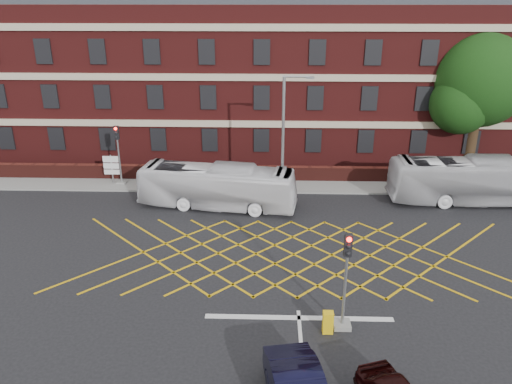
{
  "coord_description": "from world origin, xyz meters",
  "views": [
    {
      "loc": [
        -1.28,
        -21.17,
        12.9
      ],
      "look_at": [
        -1.98,
        1.5,
        3.73
      ],
      "focal_mm": 35.0,
      "sensor_mm": 36.0,
      "label": 1
    }
  ],
  "objects_px": {
    "bus_left": "(217,186)",
    "bus_right": "(474,181)",
    "traffic_light_far": "(120,161)",
    "street_lamp": "(283,165)",
    "traffic_light_near": "(345,290)",
    "deciduous_tree": "(479,87)",
    "direction_signs": "(111,166)",
    "utility_cabinet": "(328,322)"
  },
  "relations": [
    {
      "from": "deciduous_tree",
      "to": "traffic_light_near",
      "type": "bearing_deg",
      "value": -121.26
    },
    {
      "from": "deciduous_tree",
      "to": "traffic_light_far",
      "type": "xyz_separation_m",
      "value": [
        -25.92,
        -4.09,
        -4.57
      ]
    },
    {
      "from": "bus_left",
      "to": "traffic_light_near",
      "type": "distance_m",
      "value": 13.78
    },
    {
      "from": "traffic_light_near",
      "to": "utility_cabinet",
      "type": "distance_m",
      "value": 1.48
    },
    {
      "from": "bus_left",
      "to": "street_lamp",
      "type": "bearing_deg",
      "value": -78.37
    },
    {
      "from": "traffic_light_near",
      "to": "street_lamp",
      "type": "xyz_separation_m",
      "value": [
        -2.22,
        12.4,
        1.05
      ]
    },
    {
      "from": "street_lamp",
      "to": "direction_signs",
      "type": "xyz_separation_m",
      "value": [
        -12.09,
        3.55,
        -1.43
      ]
    },
    {
      "from": "bus_left",
      "to": "street_lamp",
      "type": "relative_size",
      "value": 1.21
    },
    {
      "from": "bus_right",
      "to": "traffic_light_far",
      "type": "relative_size",
      "value": 2.53
    },
    {
      "from": "traffic_light_near",
      "to": "traffic_light_far",
      "type": "bearing_deg",
      "value": 130.53
    },
    {
      "from": "bus_right",
      "to": "traffic_light_far",
      "type": "xyz_separation_m",
      "value": [
        -23.87,
        2.57,
        0.26
      ]
    },
    {
      "from": "deciduous_tree",
      "to": "traffic_light_near",
      "type": "relative_size",
      "value": 2.39
    },
    {
      "from": "deciduous_tree",
      "to": "street_lamp",
      "type": "bearing_deg",
      "value": -151.84
    },
    {
      "from": "bus_right",
      "to": "deciduous_tree",
      "type": "xyz_separation_m",
      "value": [
        2.05,
        6.66,
        4.83
      ]
    },
    {
      "from": "bus_left",
      "to": "bus_right",
      "type": "distance_m",
      "value": 16.62
    },
    {
      "from": "bus_left",
      "to": "bus_right",
      "type": "relative_size",
      "value": 0.93
    },
    {
      "from": "bus_left",
      "to": "traffic_light_far",
      "type": "xyz_separation_m",
      "value": [
        -7.3,
        3.83,
        0.37
      ]
    },
    {
      "from": "bus_right",
      "to": "deciduous_tree",
      "type": "bearing_deg",
      "value": -16.93
    },
    {
      "from": "bus_left",
      "to": "direction_signs",
      "type": "height_order",
      "value": "bus_left"
    },
    {
      "from": "direction_signs",
      "to": "street_lamp",
      "type": "bearing_deg",
      "value": -16.36
    },
    {
      "from": "bus_right",
      "to": "street_lamp",
      "type": "relative_size",
      "value": 1.3
    },
    {
      "from": "traffic_light_near",
      "to": "utility_cabinet",
      "type": "relative_size",
      "value": 4.52
    },
    {
      "from": "traffic_light_far",
      "to": "bus_right",
      "type": "bearing_deg",
      "value": -6.15
    },
    {
      "from": "deciduous_tree",
      "to": "utility_cabinet",
      "type": "distance_m",
      "value": 24.88
    },
    {
      "from": "deciduous_tree",
      "to": "traffic_light_far",
      "type": "distance_m",
      "value": 26.63
    },
    {
      "from": "traffic_light_far",
      "to": "deciduous_tree",
      "type": "bearing_deg",
      "value": 8.98
    },
    {
      "from": "bus_left",
      "to": "traffic_light_near",
      "type": "bearing_deg",
      "value": -143.41
    },
    {
      "from": "traffic_light_far",
      "to": "bus_left",
      "type": "bearing_deg",
      "value": -27.69
    },
    {
      "from": "bus_left",
      "to": "traffic_light_far",
      "type": "relative_size",
      "value": 2.35
    },
    {
      "from": "direction_signs",
      "to": "utility_cabinet",
      "type": "height_order",
      "value": "direction_signs"
    },
    {
      "from": "traffic_light_far",
      "to": "street_lamp",
      "type": "relative_size",
      "value": 0.51
    },
    {
      "from": "direction_signs",
      "to": "utility_cabinet",
      "type": "xyz_separation_m",
      "value": [
        13.67,
        -16.31,
        -0.91
      ]
    },
    {
      "from": "utility_cabinet",
      "to": "bus_right",
      "type": "bearing_deg",
      "value": 51.98
    },
    {
      "from": "street_lamp",
      "to": "utility_cabinet",
      "type": "xyz_separation_m",
      "value": [
        1.58,
        -12.76,
        -2.34
      ]
    },
    {
      "from": "bus_right",
      "to": "direction_signs",
      "type": "distance_m",
      "value": 24.6
    },
    {
      "from": "bus_right",
      "to": "direction_signs",
      "type": "bearing_deg",
      "value": 84.35
    },
    {
      "from": "bus_left",
      "to": "direction_signs",
      "type": "relative_size",
      "value": 4.56
    },
    {
      "from": "traffic_light_near",
      "to": "bus_right",
      "type": "bearing_deg",
      "value": 52.93
    },
    {
      "from": "bus_left",
      "to": "traffic_light_near",
      "type": "height_order",
      "value": "traffic_light_near"
    },
    {
      "from": "traffic_light_far",
      "to": "street_lamp",
      "type": "distance_m",
      "value": 12.09
    },
    {
      "from": "traffic_light_near",
      "to": "direction_signs",
      "type": "relative_size",
      "value": 1.94
    },
    {
      "from": "bus_right",
      "to": "utility_cabinet",
      "type": "height_order",
      "value": "bus_right"
    }
  ]
}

